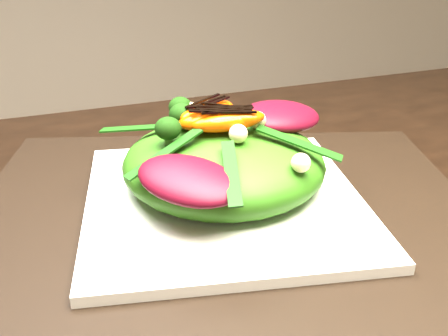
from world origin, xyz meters
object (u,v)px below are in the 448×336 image
object	(u,v)px
lettuce_mound	(224,163)
orange_segment	(204,121)
plate_base	(224,201)
salad_bowl	(224,189)
placemat	(224,207)

from	to	relation	value
lettuce_mound	orange_segment	distance (m)	0.05
plate_base	salad_bowl	xyz separation A→B (m)	(0.00, 0.00, 0.01)
plate_base	orange_segment	size ratio (longest dim) A/B	3.84
salad_bowl	orange_segment	xyz separation A→B (m)	(-0.02, 0.01, 0.07)
salad_bowl	lettuce_mound	distance (m)	0.03
placemat	plate_base	xyz separation A→B (m)	(-0.00, 0.00, 0.01)
placemat	salad_bowl	distance (m)	0.02
salad_bowl	lettuce_mound	bearing A→B (deg)	0.00
plate_base	lettuce_mound	xyz separation A→B (m)	(0.00, 0.00, 0.04)
plate_base	salad_bowl	distance (m)	0.01
orange_segment	placemat	bearing A→B (deg)	-33.14
orange_segment	lettuce_mound	bearing A→B (deg)	-33.14
plate_base	lettuce_mound	distance (m)	0.04
placemat	plate_base	size ratio (longest dim) A/B	1.85
placemat	lettuce_mound	world-z (taller)	lettuce_mound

